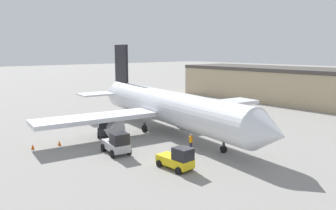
{
  "coord_description": "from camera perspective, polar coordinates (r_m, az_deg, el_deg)",
  "views": [
    {
      "loc": [
        30.69,
        -26.01,
        10.11
      ],
      "look_at": [
        0.0,
        0.0,
        3.43
      ],
      "focal_mm": 35.0,
      "sensor_mm": 36.0,
      "label": 1
    }
  ],
  "objects": [
    {
      "name": "ground_plane",
      "position": [
        41.48,
        0.0,
        -4.68
      ],
      "size": [
        400.0,
        400.0,
        0.0
      ],
      "primitive_type": "plane",
      "color": "gray"
    },
    {
      "name": "ground_crew_worker",
      "position": [
        33.98,
        4.0,
        -6.36
      ],
      "size": [
        0.36,
        0.36,
        1.65
      ],
      "rotation": [
        0.0,
        0.0,
        4.12
      ],
      "color": "#1E2338",
      "rests_on": "ground_plane"
    },
    {
      "name": "safety_cone_near",
      "position": [
        37.43,
        -18.39,
        -6.3
      ],
      "size": [
        0.36,
        0.36,
        0.55
      ],
      "color": "#EF590F",
      "rests_on": "ground_plane"
    },
    {
      "name": "belt_loader_truck",
      "position": [
        32.91,
        -8.91,
        -6.6
      ],
      "size": [
        3.71,
        2.42,
        2.27
      ],
      "rotation": [
        0.0,
        0.0,
        -0.15
      ],
      "color": "#B2B2B7",
      "rests_on": "ground_plane"
    },
    {
      "name": "airplane",
      "position": [
        41.57,
        -0.68,
        -0.18
      ],
      "size": [
        36.31,
        32.14,
        11.04
      ],
      "rotation": [
        0.0,
        0.0,
        -0.13
      ],
      "color": "silver",
      "rests_on": "ground_plane"
    },
    {
      "name": "safety_cone_far",
      "position": [
        37.02,
        -22.5,
        -6.72
      ],
      "size": [
        0.36,
        0.36,
        0.55
      ],
      "color": "#EF590F",
      "rests_on": "ground_plane"
    },
    {
      "name": "baggage_tug",
      "position": [
        39.97,
        -10.94,
        -3.9
      ],
      "size": [
        3.51,
        2.99,
        2.22
      ],
      "rotation": [
        0.0,
        0.0,
        -0.5
      ],
      "color": "#2D2D33",
      "rests_on": "ground_plane"
    },
    {
      "name": "pushback_tug",
      "position": [
        28.48,
        1.66,
        -9.37
      ],
      "size": [
        3.51,
        1.88,
        2.06
      ],
      "rotation": [
        0.0,
        0.0,
        0.05
      ],
      "color": "yellow",
      "rests_on": "ground_plane"
    },
    {
      "name": "terminal_building",
      "position": [
        66.85,
        25.67,
        2.74
      ],
      "size": [
        60.95,
        13.47,
        6.8
      ],
      "color": "tan",
      "rests_on": "ground_plane"
    }
  ]
}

